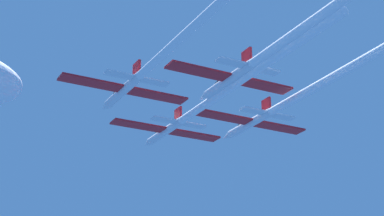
% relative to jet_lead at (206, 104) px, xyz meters
% --- Properties ---
extents(jet_lead, '(15.66, 43.64, 2.59)m').
position_rel_jet_lead_xyz_m(jet_lead, '(0.00, 0.00, 0.00)').
color(jet_lead, white).
extents(jet_left_wing, '(15.66, 39.58, 2.59)m').
position_rel_jet_lead_xyz_m(jet_left_wing, '(-10.04, -7.70, 0.45)').
color(jet_left_wing, white).
extents(jet_right_wing, '(15.66, 43.66, 2.59)m').
position_rel_jet_lead_xyz_m(jet_right_wing, '(8.12, -8.60, -0.22)').
color(jet_right_wing, white).
extents(jet_slot, '(15.66, 45.20, 2.59)m').
position_rel_jet_lead_xyz_m(jet_slot, '(-0.71, -18.60, 0.47)').
color(jet_slot, white).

